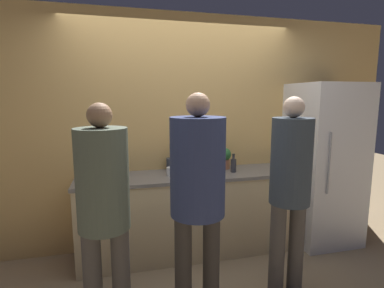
{
  "coord_description": "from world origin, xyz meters",
  "views": [
    {
      "loc": [
        -0.71,
        -2.69,
        1.69
      ],
      "look_at": [
        0.0,
        0.14,
        1.24
      ],
      "focal_mm": 28.0,
      "sensor_mm": 36.0,
      "label": 1
    }
  ],
  "objects_px": {
    "refrigerator": "(323,164)",
    "fruit_bowl": "(191,169)",
    "person_center": "(198,184)",
    "bottle_amber": "(213,162)",
    "bottle_clear": "(96,167)",
    "utensil_crock": "(172,164)",
    "person_left": "(104,201)",
    "person_right": "(290,181)",
    "bottle_dark": "(233,165)",
    "cup_white": "(170,171)",
    "potted_plant": "(225,157)"
  },
  "relations": [
    {
      "from": "bottle_clear",
      "to": "cup_white",
      "type": "height_order",
      "value": "bottle_clear"
    },
    {
      "from": "fruit_bowl",
      "to": "refrigerator",
      "type": "bearing_deg",
      "value": -2.02
    },
    {
      "from": "person_left",
      "to": "potted_plant",
      "type": "height_order",
      "value": "person_left"
    },
    {
      "from": "fruit_bowl",
      "to": "bottle_amber",
      "type": "bearing_deg",
      "value": 26.66
    },
    {
      "from": "refrigerator",
      "to": "potted_plant",
      "type": "distance_m",
      "value": 1.17
    },
    {
      "from": "refrigerator",
      "to": "bottle_amber",
      "type": "bearing_deg",
      "value": 171.2
    },
    {
      "from": "fruit_bowl",
      "to": "utensil_crock",
      "type": "height_order",
      "value": "utensil_crock"
    },
    {
      "from": "refrigerator",
      "to": "potted_plant",
      "type": "xyz_separation_m",
      "value": [
        -1.15,
        0.2,
        0.09
      ]
    },
    {
      "from": "utensil_crock",
      "to": "cup_white",
      "type": "distance_m",
      "value": 0.22
    },
    {
      "from": "cup_white",
      "to": "bottle_clear",
      "type": "bearing_deg",
      "value": 167.33
    },
    {
      "from": "bottle_amber",
      "to": "bottle_clear",
      "type": "height_order",
      "value": "bottle_clear"
    },
    {
      "from": "utensil_crock",
      "to": "bottle_amber",
      "type": "relative_size",
      "value": 1.33
    },
    {
      "from": "bottle_amber",
      "to": "potted_plant",
      "type": "distance_m",
      "value": 0.15
    },
    {
      "from": "bottle_clear",
      "to": "utensil_crock",
      "type": "bearing_deg",
      "value": 3.2
    },
    {
      "from": "person_center",
      "to": "bottle_amber",
      "type": "xyz_separation_m",
      "value": [
        0.47,
        1.09,
        -0.09
      ]
    },
    {
      "from": "bottle_amber",
      "to": "bottle_dark",
      "type": "xyz_separation_m",
      "value": [
        0.18,
        -0.17,
        -0.01
      ]
    },
    {
      "from": "refrigerator",
      "to": "person_center",
      "type": "xyz_separation_m",
      "value": [
        -1.77,
        -0.89,
        0.14
      ]
    },
    {
      "from": "fruit_bowl",
      "to": "person_center",
      "type": "bearing_deg",
      "value": -101.06
    },
    {
      "from": "utensil_crock",
      "to": "refrigerator",
      "type": "bearing_deg",
      "value": -8.46
    },
    {
      "from": "refrigerator",
      "to": "bottle_amber",
      "type": "distance_m",
      "value": 1.31
    },
    {
      "from": "person_center",
      "to": "bottle_amber",
      "type": "relative_size",
      "value": 7.75
    },
    {
      "from": "person_left",
      "to": "bottle_dark",
      "type": "relative_size",
      "value": 8.25
    },
    {
      "from": "person_right",
      "to": "bottle_clear",
      "type": "relative_size",
      "value": 6.7
    },
    {
      "from": "utensil_crock",
      "to": "person_left",
      "type": "bearing_deg",
      "value": -120.29
    },
    {
      "from": "bottle_clear",
      "to": "cup_white",
      "type": "bearing_deg",
      "value": -12.67
    },
    {
      "from": "utensil_crock",
      "to": "bottle_dark",
      "type": "bearing_deg",
      "value": -20.03
    },
    {
      "from": "person_center",
      "to": "person_left",
      "type": "bearing_deg",
      "value": -179.26
    },
    {
      "from": "refrigerator",
      "to": "utensil_crock",
      "type": "bearing_deg",
      "value": 171.54
    },
    {
      "from": "person_left",
      "to": "potted_plant",
      "type": "bearing_deg",
      "value": 40.63
    },
    {
      "from": "person_right",
      "to": "utensil_crock",
      "type": "height_order",
      "value": "person_right"
    },
    {
      "from": "person_center",
      "to": "person_right",
      "type": "relative_size",
      "value": 1.02
    },
    {
      "from": "bottle_clear",
      "to": "bottle_dark",
      "type": "bearing_deg",
      "value": -7.48
    },
    {
      "from": "refrigerator",
      "to": "fruit_bowl",
      "type": "distance_m",
      "value": 1.58
    },
    {
      "from": "person_left",
      "to": "utensil_crock",
      "type": "relative_size",
      "value": 5.6
    },
    {
      "from": "fruit_bowl",
      "to": "utensil_crock",
      "type": "xyz_separation_m",
      "value": [
        -0.17,
        0.2,
        0.02
      ]
    },
    {
      "from": "refrigerator",
      "to": "cup_white",
      "type": "relative_size",
      "value": 21.01
    },
    {
      "from": "bottle_dark",
      "to": "cup_white",
      "type": "height_order",
      "value": "bottle_dark"
    },
    {
      "from": "person_left",
      "to": "fruit_bowl",
      "type": "height_order",
      "value": "person_left"
    },
    {
      "from": "person_center",
      "to": "bottle_clear",
      "type": "height_order",
      "value": "person_center"
    },
    {
      "from": "utensil_crock",
      "to": "fruit_bowl",
      "type": "bearing_deg",
      "value": -49.78
    },
    {
      "from": "bottle_amber",
      "to": "cup_white",
      "type": "xyz_separation_m",
      "value": [
        -0.52,
        -0.15,
        -0.04
      ]
    },
    {
      "from": "refrigerator",
      "to": "person_right",
      "type": "height_order",
      "value": "refrigerator"
    },
    {
      "from": "person_left",
      "to": "bottle_clear",
      "type": "height_order",
      "value": "person_left"
    },
    {
      "from": "person_right",
      "to": "cup_white",
      "type": "distance_m",
      "value": 1.22
    },
    {
      "from": "fruit_bowl",
      "to": "bottle_amber",
      "type": "xyz_separation_m",
      "value": [
        0.29,
        0.14,
        0.03
      ]
    },
    {
      "from": "fruit_bowl",
      "to": "bottle_amber",
      "type": "relative_size",
      "value": 1.19
    },
    {
      "from": "person_left",
      "to": "person_center",
      "type": "bearing_deg",
      "value": 0.74
    },
    {
      "from": "person_center",
      "to": "refrigerator",
      "type": "bearing_deg",
      "value": 26.86
    },
    {
      "from": "refrigerator",
      "to": "fruit_bowl",
      "type": "xyz_separation_m",
      "value": [
        -1.58,
        0.06,
        0.02
      ]
    },
    {
      "from": "bottle_dark",
      "to": "utensil_crock",
      "type": "bearing_deg",
      "value": 159.97
    }
  ]
}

